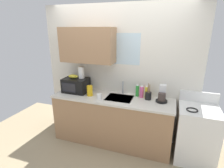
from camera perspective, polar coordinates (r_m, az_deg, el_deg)
name	(u,v)px	position (r m, az deg, el deg)	size (l,w,h in m)	color
kitchen_wall_assembly	(112,68)	(3.32, -0.04, 5.28)	(2.94, 0.42, 2.50)	silver
counter_unit	(112,119)	(3.34, 0.05, -11.37)	(2.17, 0.63, 0.90)	#9E7551
sink_faucet	(123,88)	(3.29, 3.54, -1.19)	(0.03, 0.03, 0.24)	#B2B5BA
stove_range	(196,134)	(3.24, 25.53, -14.32)	(0.60, 0.60, 1.08)	white
microwave	(76,85)	(3.45, -11.60, -0.35)	(0.46, 0.35, 0.27)	black
banana_bunch	(73,76)	(3.43, -12.48, 2.45)	(0.20, 0.11, 0.07)	gold
paper_towel_roll	(81,73)	(3.38, -9.94, 3.69)	(0.11, 0.11, 0.22)	white
coffee_maker	(162,95)	(3.06, 15.92, -3.59)	(0.19, 0.21, 0.28)	black
dish_soap_bottle_green	(137,90)	(3.20, 8.21, -2.03)	(0.06, 0.06, 0.24)	green
dish_soap_bottle_pink	(142,91)	(3.16, 9.59, -2.38)	(0.07, 0.07, 0.24)	#E55999
dish_soap_bottle_yellow	(147,92)	(3.14, 11.16, -2.54)	(0.06, 0.06, 0.24)	yellow
cereal_canister	(90,91)	(3.22, -7.21, -2.17)	(0.10, 0.10, 0.19)	gold
mug_white	(99,96)	(3.07, -4.18, -4.00)	(0.08, 0.08, 0.10)	white
utensil_crock	(148,95)	(3.10, 11.65, -3.67)	(0.11, 0.11, 0.30)	black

